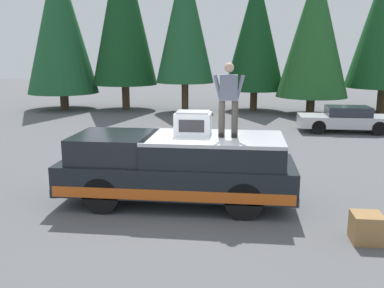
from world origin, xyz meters
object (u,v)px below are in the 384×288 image
at_px(pickup_truck, 177,168).
at_px(parked_car_silver, 346,119).
at_px(compressor_unit, 193,123).
at_px(person_on_truck_bed, 229,98).
at_px(wooden_crate, 366,228).

bearing_deg(pickup_truck, parked_car_silver, -31.08).
xyz_separation_m(compressor_unit, parked_car_silver, (10.01, -5.79, -1.35)).
bearing_deg(pickup_truck, compressor_unit, -63.46).
xyz_separation_m(person_on_truck_bed, parked_car_silver, (10.15, -4.95, -1.97)).
height_order(pickup_truck, wooden_crate, pickup_truck).
bearing_deg(compressor_unit, person_on_truck_bed, -99.34).
bearing_deg(compressor_unit, wooden_crate, -118.40).
xyz_separation_m(pickup_truck, wooden_crate, (-1.75, -3.93, -0.59)).
height_order(pickup_truck, person_on_truck_bed, person_on_truck_bed).
relative_size(parked_car_silver, wooden_crate, 7.32).
height_order(compressor_unit, parked_car_silver, compressor_unit).
bearing_deg(person_on_truck_bed, compressor_unit, 80.66).
bearing_deg(person_on_truck_bed, parked_car_silver, -26.01).
bearing_deg(person_on_truck_bed, pickup_truck, 91.95).
height_order(compressor_unit, person_on_truck_bed, person_on_truck_bed).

